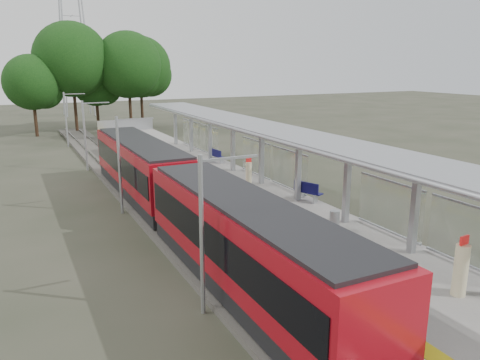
{
  "coord_description": "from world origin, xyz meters",
  "views": [
    {
      "loc": [
        -11.5,
        -6.21,
        8.13
      ],
      "look_at": [
        -1.11,
        14.67,
        2.3
      ],
      "focal_mm": 35.0,
      "sensor_mm": 36.0,
      "label": 1
    }
  ],
  "objects_px": {
    "bench_far": "(218,156)",
    "bench_mid": "(308,191)",
    "litter_bin": "(334,221)",
    "info_pillar_far": "(249,173)",
    "train": "(179,194)",
    "info_pillar_near": "(461,270)"
  },
  "relations": [
    {
      "from": "bench_mid",
      "to": "bench_far",
      "type": "xyz_separation_m",
      "value": [
        -0.24,
        11.3,
        -0.05
      ]
    },
    {
      "from": "bench_mid",
      "to": "bench_far",
      "type": "height_order",
      "value": "bench_mid"
    },
    {
      "from": "bench_mid",
      "to": "bench_far",
      "type": "relative_size",
      "value": 1.11
    },
    {
      "from": "info_pillar_far",
      "to": "litter_bin",
      "type": "xyz_separation_m",
      "value": [
        -0.31,
        -8.7,
        -0.26
      ]
    },
    {
      "from": "info_pillar_far",
      "to": "litter_bin",
      "type": "bearing_deg",
      "value": -80.0
    },
    {
      "from": "train",
      "to": "info_pillar_near",
      "type": "relative_size",
      "value": 13.89
    },
    {
      "from": "bench_mid",
      "to": "train",
      "type": "bearing_deg",
      "value": 151.28
    },
    {
      "from": "info_pillar_far",
      "to": "litter_bin",
      "type": "distance_m",
      "value": 8.71
    },
    {
      "from": "info_pillar_far",
      "to": "litter_bin",
      "type": "height_order",
      "value": "info_pillar_far"
    },
    {
      "from": "train",
      "to": "info_pillar_near",
      "type": "height_order",
      "value": "train"
    },
    {
      "from": "bench_mid",
      "to": "litter_bin",
      "type": "bearing_deg",
      "value": -132.9
    },
    {
      "from": "bench_far",
      "to": "litter_bin",
      "type": "height_order",
      "value": "bench_far"
    },
    {
      "from": "train",
      "to": "litter_bin",
      "type": "relative_size",
      "value": 30.09
    },
    {
      "from": "bench_far",
      "to": "bench_mid",
      "type": "bearing_deg",
      "value": -92.96
    },
    {
      "from": "litter_bin",
      "to": "bench_mid",
      "type": "bearing_deg",
      "value": 69.91
    },
    {
      "from": "info_pillar_near",
      "to": "info_pillar_far",
      "type": "height_order",
      "value": "info_pillar_near"
    },
    {
      "from": "bench_far",
      "to": "litter_bin",
      "type": "relative_size",
      "value": 1.54
    },
    {
      "from": "train",
      "to": "info_pillar_far",
      "type": "distance_m",
      "value": 6.68
    },
    {
      "from": "info_pillar_far",
      "to": "info_pillar_near",
      "type": "bearing_deg",
      "value": -79.54
    },
    {
      "from": "bench_far",
      "to": "info_pillar_far",
      "type": "bearing_deg",
      "value": -102.81
    },
    {
      "from": "train",
      "to": "info_pillar_far",
      "type": "xyz_separation_m",
      "value": [
        5.62,
        3.6,
        -0.34
      ]
    },
    {
      "from": "info_pillar_near",
      "to": "info_pillar_far",
      "type": "distance_m",
      "value": 15.19
    }
  ]
}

